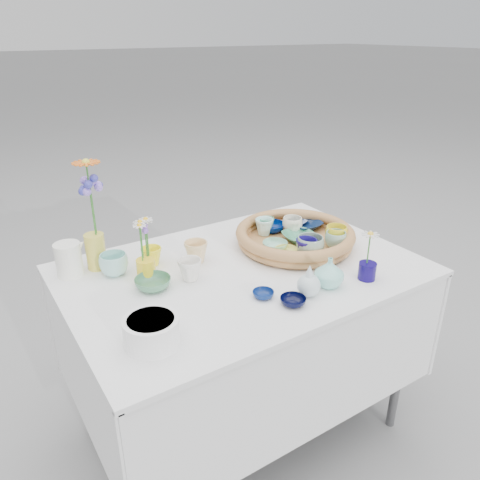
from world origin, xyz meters
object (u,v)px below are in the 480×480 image
wicker_tray (295,237)px  tall_vase_yellow (96,251)px  display_table (243,425)px  bud_vase_seafoam (329,272)px

wicker_tray → tall_vase_yellow: size_ratio=3.59×
display_table → bud_vase_seafoam: bearing=-56.9°
bud_vase_seafoam → tall_vase_yellow: tall_vase_yellow is taller
wicker_tray → tall_vase_yellow: (-0.72, 0.24, 0.03)m
wicker_tray → tall_vase_yellow: bearing=161.7°
display_table → tall_vase_yellow: size_ratio=9.53×
wicker_tray → bud_vase_seafoam: (-0.11, -0.31, 0.01)m
display_table → wicker_tray: bearing=10.1°
display_table → tall_vase_yellow: (-0.44, 0.29, 0.83)m
bud_vase_seafoam → tall_vase_yellow: bearing=138.0°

